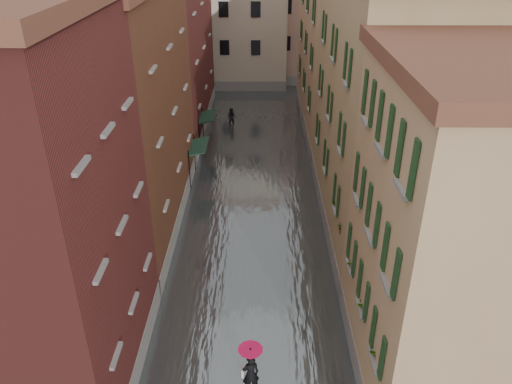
{
  "coord_description": "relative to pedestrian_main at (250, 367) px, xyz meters",
  "views": [
    {
      "loc": [
        0.42,
        -15.38,
        14.98
      ],
      "look_at": [
        0.24,
        6.89,
        3.0
      ],
      "focal_mm": 35.0,
      "sensor_mm": 36.0,
      "label": 1
    }
  ],
  "objects": [
    {
      "name": "building_right_far",
      "position": [
        6.88,
        26.83,
        4.54
      ],
      "size": [
        6.0,
        16.0,
        11.5
      ],
      "primitive_type": "cube",
      "color": "#A87E57",
      "rests_on": "ground"
    },
    {
      "name": "building_left_mid",
      "position": [
        -7.12,
        11.83,
        5.04
      ],
      "size": [
        6.0,
        14.0,
        12.5
      ],
      "primitive_type": "cube",
      "color": "#562C1B",
      "rests_on": "ground"
    },
    {
      "name": "awning_far",
      "position": [
        -3.61,
        22.23,
        1.25
      ],
      "size": [
        1.09,
        2.7,
        2.8
      ],
      "color": "#142F20",
      "rests_on": "ground"
    },
    {
      "name": "pedestrian_far",
      "position": [
        -2.04,
        26.82,
        -0.39
      ],
      "size": [
        0.9,
        0.76,
        1.64
      ],
      "primitive_type": "imported",
      "rotation": [
        0.0,
        0.0,
        -0.19
      ],
      "color": "black",
      "rests_on": "ground"
    },
    {
      "name": "floodwater",
      "position": [
        -0.12,
        15.83,
        -1.11
      ],
      "size": [
        10.0,
        60.0,
        0.2
      ],
      "primitive_type": "cube",
      "color": "#4F5557",
      "rests_on": "ground"
    },
    {
      "name": "pedestrian_main",
      "position": [
        0.0,
        0.0,
        0.0
      ],
      "size": [
        0.89,
        0.89,
        2.06
      ],
      "color": "black",
      "rests_on": "ground"
    },
    {
      "name": "building_end_cream",
      "position": [
        -3.12,
        40.83,
        5.29
      ],
      "size": [
        12.0,
        9.0,
        13.0
      ],
      "primitive_type": "cube",
      "color": "#C0B098",
      "rests_on": "ground"
    },
    {
      "name": "window_planters",
      "position": [
        4.0,
        3.39,
        2.3
      ],
      "size": [
        0.59,
        10.18,
        0.84
      ],
      "color": "brown",
      "rests_on": "ground"
    },
    {
      "name": "awning_near",
      "position": [
        -3.61,
        16.72,
        1.25
      ],
      "size": [
        1.09,
        2.74,
        2.8
      ],
      "color": "#142F20",
      "rests_on": "ground"
    },
    {
      "name": "ground",
      "position": [
        -0.12,
        2.83,
        -1.21
      ],
      "size": [
        120.0,
        120.0,
        0.0
      ],
      "primitive_type": "plane",
      "color": "slate",
      "rests_on": "ground"
    },
    {
      "name": "building_end_pink",
      "position": [
        5.88,
        42.83,
        4.79
      ],
      "size": [
        10.0,
        9.0,
        12.0
      ],
      "primitive_type": "cube",
      "color": "tan",
      "rests_on": "ground"
    },
    {
      "name": "building_left_near",
      "position": [
        -7.12,
        0.83,
        5.29
      ],
      "size": [
        6.0,
        8.0,
        13.0
      ],
      "primitive_type": "cube",
      "color": "maroon",
      "rests_on": "ground"
    },
    {
      "name": "building_right_mid",
      "position": [
        6.88,
        11.83,
        5.29
      ],
      "size": [
        6.0,
        14.0,
        13.0
      ],
      "primitive_type": "cube",
      "color": "#9D895F",
      "rests_on": "ground"
    },
    {
      "name": "building_left_far",
      "position": [
        -7.12,
        26.83,
        5.79
      ],
      "size": [
        6.0,
        16.0,
        14.0
      ],
      "primitive_type": "cube",
      "color": "maroon",
      "rests_on": "ground"
    },
    {
      "name": "building_right_near",
      "position": [
        6.88,
        0.83,
        4.54
      ],
      "size": [
        6.0,
        8.0,
        11.5
      ],
      "primitive_type": "cube",
      "color": "#A87E57",
      "rests_on": "ground"
    }
  ]
}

